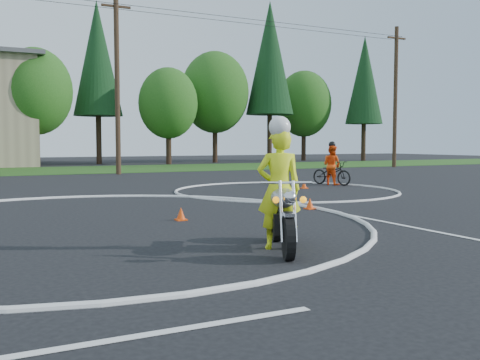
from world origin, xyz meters
name	(u,v)px	position (x,y,z in m)	size (l,w,h in m)	color
ground	(122,250)	(0.00, 0.00, 0.00)	(120.00, 120.00, 0.00)	black
grass_strip	(15,171)	(0.00, 27.00, 0.01)	(120.00, 10.00, 0.02)	#1E4714
course_markings	(164,211)	(2.17, 4.35, 0.01)	(19.05, 19.05, 0.12)	silver
primary_motorcycle	(283,215)	(2.36, -1.20, 0.58)	(1.18, 2.12, 1.18)	black
rider_primary_grp	(279,185)	(2.37, -1.07, 1.06)	(0.86, 0.73, 2.20)	#EBFF1A
rider_second_grp	(332,170)	(11.19, 9.59, 0.64)	(1.21, 2.01, 1.82)	black
traffic_cones	(236,206)	(3.84, 3.62, 0.14)	(19.62, 10.56, 0.30)	#FF480D
treeline	(193,86)	(14.78, 34.61, 6.62)	(38.20, 8.10, 14.52)	#382619
utility_poles	(117,80)	(5.00, 21.00, 5.20)	(41.60, 1.12, 10.00)	#473321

